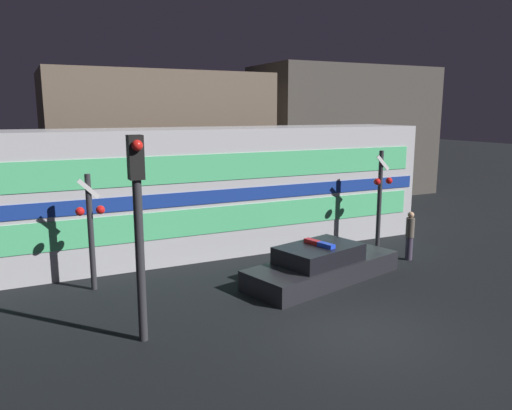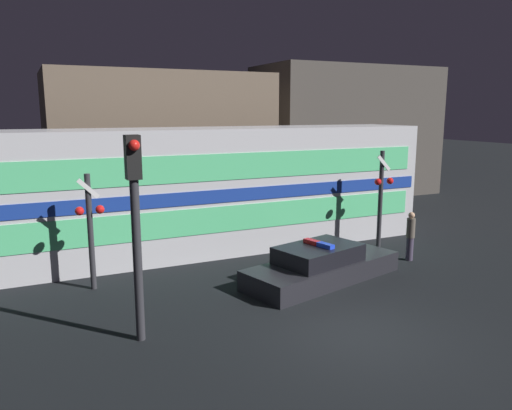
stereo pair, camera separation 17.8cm
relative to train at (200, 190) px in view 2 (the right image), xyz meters
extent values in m
plane|color=black|center=(0.93, -7.90, -2.15)|extent=(120.00, 120.00, 0.00)
cube|color=silver|center=(0.00, 0.01, 0.00)|extent=(16.83, 2.81, 4.30)
cube|color=#193899|center=(0.00, -1.41, 0.00)|extent=(16.49, 0.03, 0.43)
cube|color=#59D88C|center=(0.00, -1.41, -0.78)|extent=(15.99, 0.02, 0.86)
cube|color=#59D88C|center=(0.00, -1.41, 0.95)|extent=(15.99, 0.02, 0.86)
cube|color=black|center=(2.19, -4.53, -1.86)|extent=(5.27, 2.96, 0.58)
cube|color=black|center=(1.99, -4.58, -1.33)|extent=(2.71, 2.10, 0.49)
cube|color=blue|center=(2.06, -4.84, -1.02)|extent=(0.33, 0.56, 0.12)
cube|color=red|center=(1.93, -4.33, -1.02)|extent=(0.33, 0.56, 0.12)
cylinder|color=#3F384C|center=(5.86, -4.11, -1.77)|extent=(0.23, 0.23, 0.78)
cylinder|color=#595147|center=(5.86, -4.11, -1.05)|extent=(0.27, 0.27, 0.65)
sphere|color=tan|center=(5.86, -4.11, -0.63)|extent=(0.21, 0.21, 0.21)
cylinder|color=#2D2D33|center=(5.83, -2.54, -0.39)|extent=(0.16, 0.16, 3.52)
sphere|color=red|center=(5.57, -2.69, 0.31)|extent=(0.24, 0.24, 0.24)
sphere|color=red|center=(6.10, -2.69, 0.31)|extent=(0.24, 0.24, 0.24)
cube|color=white|center=(5.83, -2.63, 0.94)|extent=(0.58, 0.03, 0.58)
cylinder|color=#2D2D33|center=(-3.99, -2.45, -0.54)|extent=(0.16, 0.16, 3.23)
sphere|color=red|center=(-4.26, -2.60, 0.11)|extent=(0.24, 0.24, 0.24)
sphere|color=red|center=(-3.73, -2.60, 0.11)|extent=(0.24, 0.24, 0.24)
cube|color=white|center=(-3.99, -2.54, 0.69)|extent=(0.58, 0.03, 0.58)
cylinder|color=#2D2D33|center=(-3.50, -6.15, -0.40)|extent=(0.19, 0.19, 3.51)
cube|color=black|center=(-3.50, -6.15, 1.81)|extent=(0.30, 0.30, 0.90)
sphere|color=red|center=(-3.50, -6.34, 2.06)|extent=(0.23, 0.23, 0.23)
cube|color=brown|center=(0.28, 6.54, 1.12)|extent=(9.74, 5.26, 6.55)
cube|color=#47423D|center=(11.85, 8.17, 1.51)|extent=(10.31, 5.08, 7.33)
camera|label=1|loc=(-5.71, -16.27, 2.74)|focal=35.00mm
camera|label=2|loc=(-5.54, -16.35, 2.74)|focal=35.00mm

